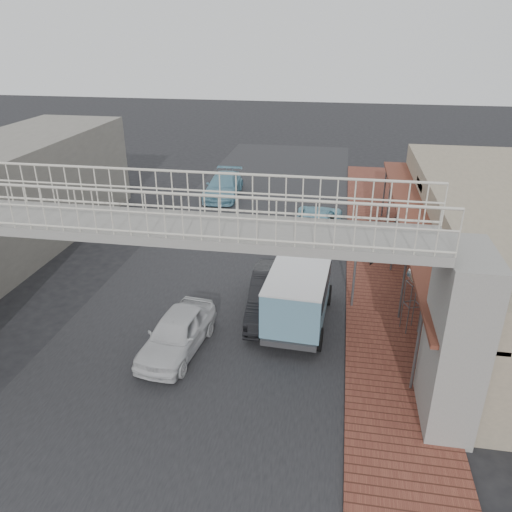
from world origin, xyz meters
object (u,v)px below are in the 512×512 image
at_px(dark_sedan, 273,294).
at_px(white_hatchback, 177,333).
at_px(street_clock, 416,278).
at_px(arrow_sign, 376,253).
at_px(motorcycle_near, 384,227).
at_px(angkot_far, 224,186).
at_px(angkot_curb, 317,221).
at_px(angkot_van, 299,290).
at_px(motorcycle_far, 381,247).

bearing_deg(dark_sedan, white_hatchback, -136.18).
xyz_separation_m(white_hatchback, street_clock, (7.67, 2.42, 1.48)).
relative_size(white_hatchback, street_clock, 1.59).
bearing_deg(arrow_sign, motorcycle_near, 87.63).
distance_m(white_hatchback, street_clock, 8.18).
relative_size(white_hatchback, angkot_far, 0.81).
distance_m(white_hatchback, dark_sedan, 4.03).
relative_size(white_hatchback, angkot_curb, 0.78).
relative_size(angkot_curb, angkot_van, 1.11).
relative_size(motorcycle_near, arrow_sign, 0.66).
bearing_deg(angkot_far, motorcycle_near, -31.23).
xyz_separation_m(motorcycle_near, motorcycle_far, (-0.33, -2.66, 0.03)).
bearing_deg(angkot_van, arrow_sign, 31.10).
distance_m(angkot_curb, angkot_far, 8.21).
xyz_separation_m(angkot_curb, angkot_far, (-6.18, 5.41, 0.00)).
xyz_separation_m(angkot_curb, motorcycle_near, (3.43, 0.10, -0.12)).
bearing_deg(angkot_far, street_clock, -57.03).
distance_m(dark_sedan, arrow_sign, 4.03).
relative_size(angkot_van, arrow_sign, 1.62).
distance_m(angkot_van, street_clock, 3.98).
xyz_separation_m(white_hatchback, motorcycle_near, (7.33, 11.17, -0.08)).
xyz_separation_m(street_clock, arrow_sign, (-1.28, 1.28, 0.23)).
xyz_separation_m(angkot_van, motorcycle_near, (3.56, 8.86, -0.80)).
relative_size(dark_sedan, street_clock, 1.89).
xyz_separation_m(dark_sedan, angkot_van, (0.99, -0.61, 0.62)).
bearing_deg(white_hatchback, arrow_sign, 36.43).
relative_size(angkot_curb, arrow_sign, 1.79).
bearing_deg(dark_sedan, street_clock, -8.50).
relative_size(angkot_far, street_clock, 1.96).
relative_size(dark_sedan, angkot_far, 0.96).
relative_size(angkot_far, angkot_van, 1.06).
height_order(angkot_van, motorcycle_far, angkot_van).
bearing_deg(motorcycle_far, white_hatchback, 161.49).
xyz_separation_m(angkot_far, arrow_sign, (8.67, -12.78, 1.68)).
distance_m(motorcycle_near, motorcycle_far, 2.68).
bearing_deg(motorcycle_near, dark_sedan, 148.64).
bearing_deg(street_clock, motorcycle_near, 70.69).
height_order(dark_sedan, street_clock, street_clock).
relative_size(white_hatchback, motorcycle_far, 2.29).
height_order(white_hatchback, angkot_curb, angkot_curb).
distance_m(angkot_far, arrow_sign, 15.53).
distance_m(dark_sedan, angkot_van, 1.31).
relative_size(white_hatchback, angkot_van, 0.86).
relative_size(angkot_far, motorcycle_far, 2.83).
bearing_deg(angkot_far, arrow_sign, -58.16).
bearing_deg(angkot_far, dark_sedan, -71.85).
bearing_deg(angkot_van, motorcycle_near, 71.29).
relative_size(angkot_van, street_clock, 1.85).
height_order(angkot_far, motorcycle_near, angkot_far).
bearing_deg(angkot_curb, motorcycle_far, 143.96).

